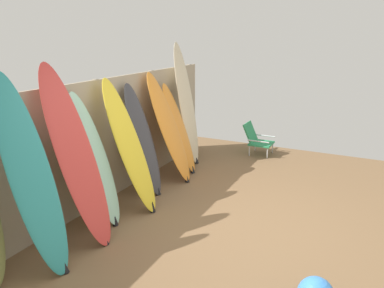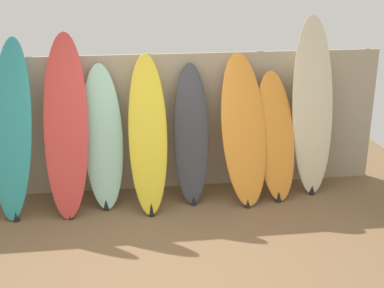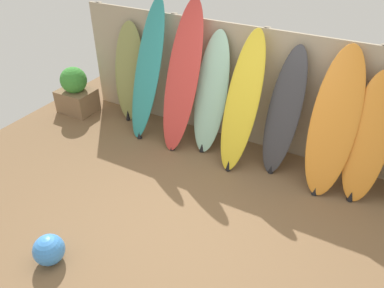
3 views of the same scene
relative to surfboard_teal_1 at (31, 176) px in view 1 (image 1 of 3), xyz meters
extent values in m
plane|color=brown|center=(1.64, -1.55, -1.03)|extent=(7.68, 7.68, 0.00)
cube|color=tan|center=(1.64, 0.45, -0.13)|extent=(6.08, 0.04, 1.80)
cylinder|color=gray|center=(0.20, 0.49, -0.13)|extent=(0.10, 0.10, 1.80)
cylinder|color=gray|center=(1.64, 0.49, -0.13)|extent=(0.10, 0.10, 1.80)
cylinder|color=gray|center=(3.08, 0.49, -0.13)|extent=(0.10, 0.10, 1.80)
cylinder|color=gray|center=(4.52, 0.49, -0.13)|extent=(0.10, 0.10, 1.80)
ellipsoid|color=teal|center=(0.00, 0.00, 0.01)|extent=(0.57, 0.85, 2.08)
cone|color=black|center=(0.00, -0.34, -0.96)|extent=(0.08, 0.08, 0.12)
ellipsoid|color=#D13D38|center=(0.62, -0.02, 0.03)|extent=(0.56, 0.82, 2.12)
cone|color=black|center=(0.62, -0.36, -0.95)|extent=(0.08, 0.08, 0.14)
ellipsoid|color=#9ED6BC|center=(1.04, 0.08, -0.17)|extent=(0.52, 0.65, 1.73)
cone|color=black|center=(1.04, -0.18, -0.96)|extent=(0.08, 0.08, 0.13)
ellipsoid|color=yellow|center=(1.59, -0.07, -0.10)|extent=(0.49, 0.82, 1.85)
cone|color=black|center=(1.59, -0.41, -0.94)|extent=(0.08, 0.08, 0.16)
ellipsoid|color=#38383D|center=(2.13, 0.07, -0.18)|extent=(0.48, 0.62, 1.71)
cone|color=black|center=(2.13, -0.18, -0.97)|extent=(0.08, 0.08, 0.11)
ellipsoid|color=orange|center=(2.78, -0.01, -0.12)|extent=(0.63, 0.83, 1.83)
cone|color=black|center=(2.78, -0.34, -0.97)|extent=(0.08, 0.08, 0.11)
ellipsoid|color=orange|center=(3.21, 0.03, -0.23)|extent=(0.56, 0.69, 1.59)
cone|color=black|center=(3.21, -0.24, -0.95)|extent=(0.08, 0.08, 0.13)
ellipsoid|color=beige|center=(3.71, 0.13, 0.11)|extent=(0.56, 0.52, 2.27)
cone|color=black|center=(3.71, -0.08, -0.96)|extent=(0.08, 0.08, 0.11)
cylinder|color=silver|center=(4.61, -1.21, -0.92)|extent=(0.02, 0.02, 0.22)
cylinder|color=silver|center=(5.02, -1.21, -0.92)|extent=(0.02, 0.02, 0.22)
cylinder|color=silver|center=(4.61, -0.84, -0.92)|extent=(0.02, 0.02, 0.22)
cylinder|color=silver|center=(5.02, -0.84, -0.92)|extent=(0.02, 0.02, 0.22)
cube|color=#2D8C59|center=(4.81, -1.03, -0.80)|extent=(0.48, 0.44, 0.03)
cube|color=#2D8C59|center=(4.81, -0.79, -0.60)|extent=(0.46, 0.22, 0.42)
cylinder|color=silver|center=(4.57, -1.03, -0.69)|extent=(0.02, 0.44, 0.02)
cylinder|color=silver|center=(5.05, -1.03, -0.69)|extent=(0.02, 0.44, 0.02)
camera|label=1|loc=(-2.44, -3.01, 1.38)|focal=35.00mm
camera|label=2|loc=(1.29, -6.20, 1.92)|focal=50.00mm
camera|label=3|loc=(3.17, -4.34, 2.24)|focal=35.00mm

